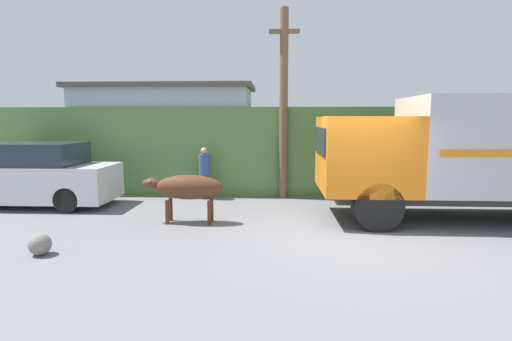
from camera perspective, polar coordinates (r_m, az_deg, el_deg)
ground_plane at (r=8.73m, az=13.77°, el=-8.82°), size 60.00×60.00×0.00m
hillside_embankment at (r=15.45m, az=9.00°, el=3.49°), size 32.00×6.13×2.78m
building_backdrop at (r=14.11m, az=-12.74°, el=4.68°), size 6.04×2.70×3.55m
cargo_truck at (r=10.68m, az=28.76°, el=2.42°), size 6.95×2.51×2.92m
brown_cow at (r=9.37m, az=-9.78°, el=-2.44°), size 1.90×0.57×1.12m
parked_suv at (r=12.66m, az=-29.45°, el=-0.67°), size 4.57×1.76×1.76m
pedestrian_on_hill at (r=12.16m, az=-7.37°, el=-0.05°), size 0.45×0.45×1.56m
utility_pole at (r=12.10m, az=3.97°, el=9.76°), size 0.90×0.25×5.62m
roadside_rock at (r=8.15m, az=-28.48°, el=-9.25°), size 0.39×0.39×0.39m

